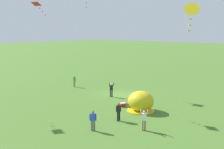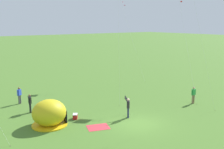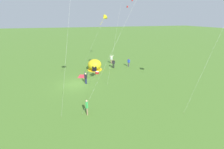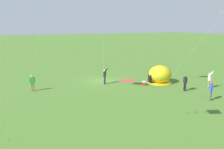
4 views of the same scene
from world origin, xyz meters
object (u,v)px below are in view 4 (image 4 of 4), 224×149
popup_tent (160,75)px  person_strolling (185,82)px  person_center_field (209,79)px  person_arms_raised (105,76)px  person_near_tent (32,82)px  cooler_box (144,83)px  person_far_back (211,90)px

popup_tent → person_strolling: bearing=92.7°
person_center_field → person_arms_raised: 11.55m
person_center_field → person_arms_raised: same height
person_strolling → person_arms_raised: person_arms_raised is taller
person_near_tent → person_strolling: size_ratio=1.00×
person_near_tent → person_arms_raised: 7.97m
popup_tent → person_arms_raised: popup_tent is taller
person_strolling → cooler_box: bearing=-57.0°
popup_tent → person_far_back: bearing=90.8°
person_near_tent → person_arms_raised: person_arms_raised is taller
popup_tent → person_arms_raised: bearing=-21.8°
popup_tent → person_near_tent: bearing=-13.2°
popup_tent → person_arms_raised: 6.57m
person_near_tent → person_arms_raised: (-7.92, 0.86, 0.03)m
person_arms_raised → person_near_tent: bearing=-6.2°
person_center_field → person_far_back: bearing=41.5°
person_center_field → person_strolling: person_center_field is taller
popup_tent → person_far_back: size_ratio=1.63×
person_far_back → person_center_field: (-3.16, -2.80, 0.03)m
cooler_box → person_near_tent: 12.20m
person_near_tent → person_center_field: size_ratio=0.91×
person_arms_raised → person_center_field: bearing=144.2°
person_far_back → person_strolling: same height
popup_tent → person_strolling: size_ratio=1.63×
popup_tent → person_far_back: 7.11m
person_far_back → person_arms_raised: person_arms_raised is taller
popup_tent → person_strolling: 3.86m
person_far_back → person_center_field: size_ratio=0.91×
cooler_box → person_arms_raised: person_arms_raised is taller
popup_tent → person_strolling: (-0.18, 3.86, -0.03)m
person_far_back → person_center_field: 4.22m
cooler_box → person_strolling: (-2.49, 3.83, 0.74)m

